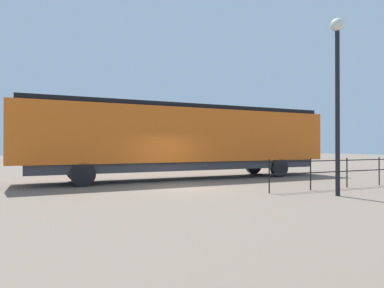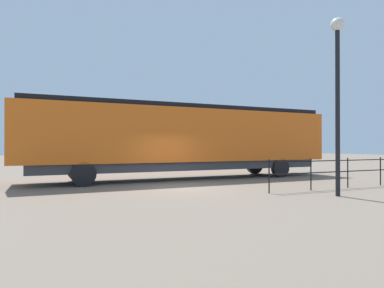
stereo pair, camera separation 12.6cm
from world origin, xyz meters
TOP-DOWN VIEW (x-y plane):
  - ground_plane at (0.00, 0.00)m, footprint 120.00×120.00m
  - locomotive at (-3.49, 2.13)m, footprint 2.87×17.10m
  - lamp_post at (4.48, 4.20)m, footprint 0.48×0.48m
  - platform_fence at (2.88, 6.57)m, footprint 0.05×8.43m

SIDE VIEW (x-z plane):
  - ground_plane at x=0.00m, z-range 0.00..0.00m
  - platform_fence at x=2.88m, z-range 0.19..1.49m
  - locomotive at x=-3.49m, z-range 0.25..4.28m
  - lamp_post at x=4.48m, z-range 1.12..7.58m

